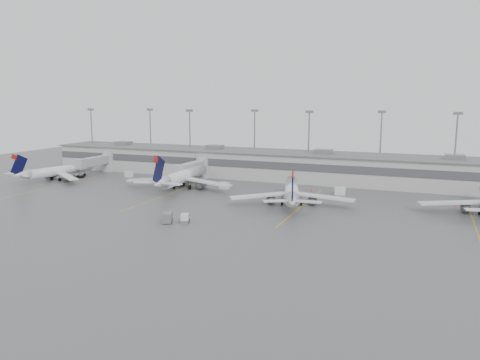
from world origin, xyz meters
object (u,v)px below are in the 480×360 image
at_px(jet_far_left, 57,171).
at_px(jet_mid_right, 292,191).
at_px(jet_mid_left, 182,176).
at_px(baggage_tug, 185,219).

height_order(jet_far_left, jet_mid_right, jet_mid_right).
distance_m(jet_mid_left, jet_mid_right, 33.68).
distance_m(jet_far_left, jet_mid_left, 40.97).
relative_size(jet_mid_left, jet_mid_right, 1.09).
bearing_deg(baggage_tug, jet_mid_right, 33.20).
distance_m(jet_mid_left, baggage_tug, 35.75).
xyz_separation_m(jet_far_left, jet_mid_right, (73.60, -5.34, 0.32)).
relative_size(jet_far_left, jet_mid_left, 0.84).
height_order(jet_mid_left, jet_mid_right, jet_mid_left).
height_order(jet_mid_left, baggage_tug, jet_mid_left).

